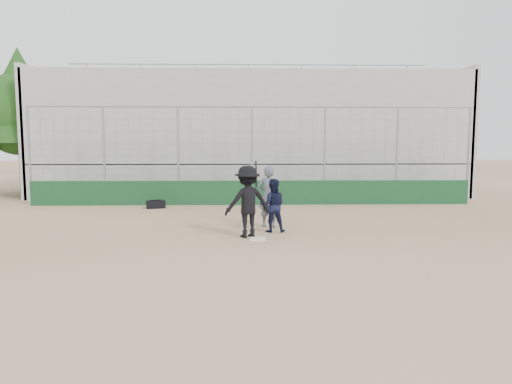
{
  "coord_description": "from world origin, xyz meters",
  "views": [
    {
      "loc": [
        -0.46,
        -13.45,
        2.82
      ],
      "look_at": [
        0.0,
        1.4,
        1.15
      ],
      "focal_mm": 35.0,
      "sensor_mm": 36.0,
      "label": 1
    }
  ],
  "objects_px": {
    "batter_at_plate": "(247,202)",
    "equipment_bag": "(156,204)",
    "catcher_crouched": "(273,214)",
    "umpire": "(269,200)"
  },
  "relations": [
    {
      "from": "batter_at_plate",
      "to": "catcher_crouched",
      "type": "bearing_deg",
      "value": 42.63
    },
    {
      "from": "batter_at_plate",
      "to": "equipment_bag",
      "type": "bearing_deg",
      "value": 121.73
    },
    {
      "from": "catcher_crouched",
      "to": "equipment_bag",
      "type": "bearing_deg",
      "value": 130.54
    },
    {
      "from": "batter_at_plate",
      "to": "catcher_crouched",
      "type": "height_order",
      "value": "batter_at_plate"
    },
    {
      "from": "batter_at_plate",
      "to": "catcher_crouched",
      "type": "xyz_separation_m",
      "value": [
        0.75,
        0.69,
        -0.47
      ]
    },
    {
      "from": "catcher_crouched",
      "to": "batter_at_plate",
      "type": "bearing_deg",
      "value": -137.37
    },
    {
      "from": "batter_at_plate",
      "to": "umpire",
      "type": "distance_m",
      "value": 1.65
    },
    {
      "from": "batter_at_plate",
      "to": "umpire",
      "type": "xyz_separation_m",
      "value": [
        0.68,
        1.5,
        -0.14
      ]
    },
    {
      "from": "batter_at_plate",
      "to": "umpire",
      "type": "height_order",
      "value": "batter_at_plate"
    },
    {
      "from": "batter_at_plate",
      "to": "umpire",
      "type": "bearing_deg",
      "value": 65.43
    }
  ]
}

